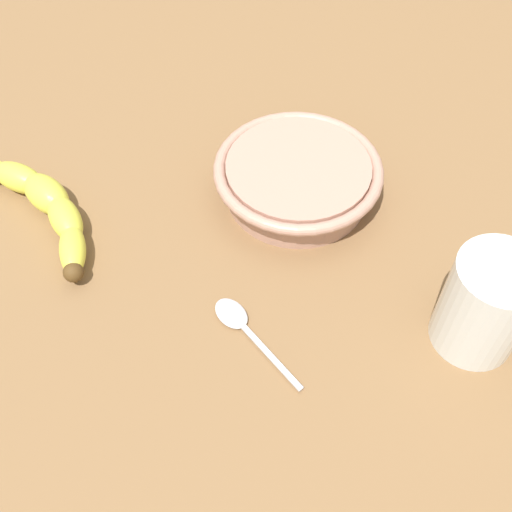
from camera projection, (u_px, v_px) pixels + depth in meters
wooden_tabletop at (230, 277)px, 59.97cm from camera, size 120.00×120.00×3.00cm
banana at (37, 200)px, 61.72cm from camera, size 21.06×9.91×3.39cm
smoothie_glass at (485, 307)px, 50.77cm from camera, size 7.19×7.19×9.56cm
ceramic_bowl at (298, 177)px, 62.48cm from camera, size 16.91×16.91×4.23cm
teaspoon at (236, 319)px, 54.87cm from camera, size 11.29×2.97×0.80cm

